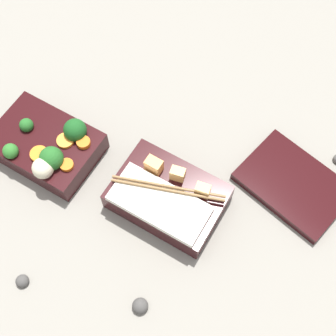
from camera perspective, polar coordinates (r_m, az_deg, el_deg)
name	(u,v)px	position (r m, az deg, el deg)	size (l,w,h in m)	color
ground_plane	(106,173)	(0.89, -7.57, -0.60)	(3.00, 3.00, 0.00)	gray
bento_tray_vegetable	(47,146)	(0.90, -14.54, 2.66)	(0.19, 0.14, 0.08)	black
bento_tray_rice	(167,197)	(0.83, -0.09, -3.55)	(0.19, 0.14, 0.07)	black
bento_lid	(293,184)	(0.89, 15.02, -1.90)	(0.19, 0.13, 0.02)	black
pebble_2	(22,281)	(0.84, -17.33, -13.03)	(0.02, 0.02, 0.02)	#474442
pebble_3	(140,306)	(0.80, -3.41, -16.44)	(0.03, 0.03, 0.03)	#474442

